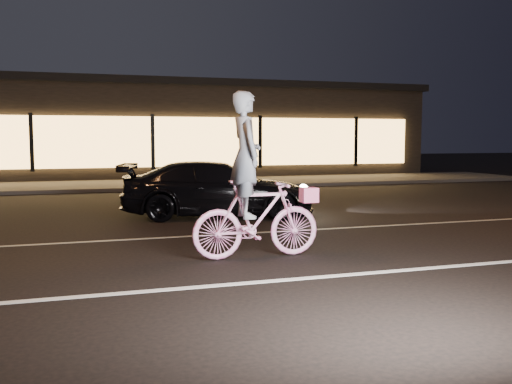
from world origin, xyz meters
name	(u,v)px	position (x,y,z in m)	size (l,w,h in m)	color
ground	(284,254)	(0.00, 0.00, 0.00)	(90.00, 90.00, 0.00)	black
lane_stripe_near	(325,277)	(0.00, -1.50, 0.00)	(60.00, 0.12, 0.01)	silver
lane_stripe_far	(246,233)	(0.00, 2.00, 0.00)	(60.00, 0.10, 0.01)	gray
sidewalk	(160,184)	(0.00, 13.00, 0.06)	(30.00, 4.00, 0.12)	#383533
storefront	(141,129)	(0.00, 18.97, 2.15)	(25.40, 8.42, 4.20)	black
cyclist	(254,200)	(-0.52, -0.11, 0.87)	(1.95, 0.67, 2.46)	#FB3EA8
sedan	(218,189)	(0.05, 4.35, 0.62)	(4.59, 2.67, 1.25)	black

